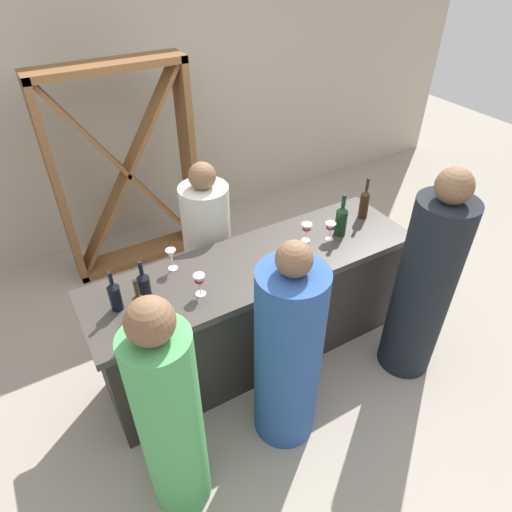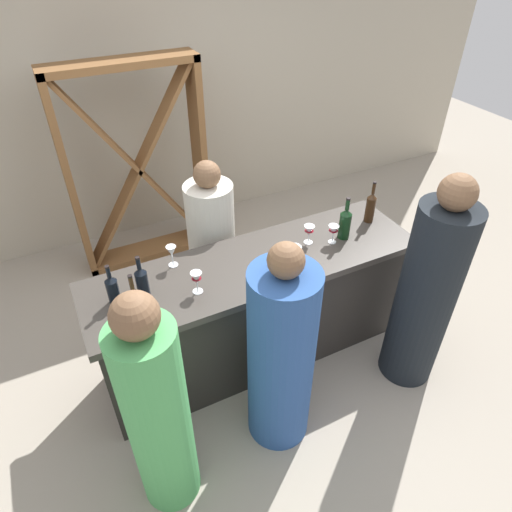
# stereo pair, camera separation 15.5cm
# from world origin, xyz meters

# --- Properties ---
(ground_plane) EXTENTS (12.00, 12.00, 0.00)m
(ground_plane) POSITION_xyz_m (0.00, 0.00, 0.00)
(ground_plane) COLOR #9E9384
(back_wall) EXTENTS (8.00, 0.10, 2.80)m
(back_wall) POSITION_xyz_m (0.00, 2.20, 1.40)
(back_wall) COLOR #B2A893
(back_wall) RESTS_ON ground
(bar_counter) EXTENTS (2.30, 0.66, 0.90)m
(bar_counter) POSITION_xyz_m (0.00, 0.00, 0.45)
(bar_counter) COLOR #2A2723
(bar_counter) RESTS_ON ground
(wine_rack) EXTENTS (1.24, 0.28, 1.85)m
(wine_rack) POSITION_xyz_m (-0.36, 1.65, 0.93)
(wine_rack) COLOR brown
(wine_rack) RESTS_ON ground
(wine_bottle_leftmost_near_black) EXTENTS (0.07, 0.07, 0.27)m
(wine_bottle_leftmost_near_black) POSITION_xyz_m (-0.92, 0.03, 1.00)
(wine_bottle_leftmost_near_black) COLOR black
(wine_bottle_leftmost_near_black) RESTS_ON bar_counter
(wine_bottle_second_left_amber_brown) EXTENTS (0.07, 0.07, 0.32)m
(wine_bottle_second_left_amber_brown) POSITION_xyz_m (-0.84, -0.17, 1.02)
(wine_bottle_second_left_amber_brown) COLOR #331E0F
(wine_bottle_second_left_amber_brown) RESTS_ON bar_counter
(wine_bottle_center_near_black) EXTENTS (0.07, 0.07, 0.29)m
(wine_bottle_center_near_black) POSITION_xyz_m (-0.75, 0.01, 1.01)
(wine_bottle_center_near_black) COLOR black
(wine_bottle_center_near_black) RESTS_ON bar_counter
(wine_bottle_second_right_dark_green) EXTENTS (0.08, 0.08, 0.32)m
(wine_bottle_second_right_dark_green) POSITION_xyz_m (0.69, -0.02, 1.02)
(wine_bottle_second_right_dark_green) COLOR black
(wine_bottle_second_right_dark_green) RESTS_ON bar_counter
(wine_bottle_rightmost_amber_brown) EXTENTS (0.07, 0.07, 0.33)m
(wine_bottle_rightmost_amber_brown) POSITION_xyz_m (0.98, 0.07, 1.03)
(wine_bottle_rightmost_amber_brown) COLOR #331E0F
(wine_bottle_rightmost_amber_brown) RESTS_ON bar_counter
(wine_glass_near_left) EXTENTS (0.07, 0.07, 0.15)m
(wine_glass_near_left) POSITION_xyz_m (-0.45, -0.10, 1.00)
(wine_glass_near_left) COLOR white
(wine_glass_near_left) RESTS_ON bar_counter
(wine_glass_near_center) EXTENTS (0.08, 0.08, 0.14)m
(wine_glass_near_center) POSITION_xyz_m (0.58, -0.04, 1.00)
(wine_glass_near_center) COLOR white
(wine_glass_near_center) RESTS_ON bar_counter
(wine_glass_near_right) EXTENTS (0.07, 0.07, 0.14)m
(wine_glass_near_right) POSITION_xyz_m (0.43, 0.04, 1.00)
(wine_glass_near_right) COLOR white
(wine_glass_near_right) RESTS_ON bar_counter
(wine_glass_far_left) EXTENTS (0.07, 0.07, 0.15)m
(wine_glass_far_left) POSITION_xyz_m (-0.50, 0.22, 1.01)
(wine_glass_far_left) COLOR white
(wine_glass_far_left) RESTS_ON bar_counter
(water_pitcher) EXTENTS (0.10, 0.10, 0.19)m
(water_pitcher) POSITION_xyz_m (0.17, -0.19, 1.00)
(water_pitcher) COLOR silver
(water_pitcher) RESTS_ON bar_counter
(person_left_guest) EXTENTS (0.42, 0.42, 1.54)m
(person_left_guest) POSITION_xyz_m (-0.91, -0.70, 0.72)
(person_left_guest) COLOR #4CA559
(person_left_guest) RESTS_ON ground
(person_center_guest) EXTENTS (0.46, 0.46, 1.50)m
(person_center_guest) POSITION_xyz_m (-0.15, -0.62, 0.68)
(person_center_guest) COLOR #284C8C
(person_center_guest) RESTS_ON ground
(person_right_guest) EXTENTS (0.46, 0.46, 1.62)m
(person_right_guest) POSITION_xyz_m (0.94, -0.64, 0.75)
(person_right_guest) COLOR black
(person_right_guest) RESTS_ON ground
(person_server_behind) EXTENTS (0.44, 0.44, 1.40)m
(person_server_behind) POSITION_xyz_m (-0.09, 0.59, 0.64)
(person_server_behind) COLOR beige
(person_server_behind) RESTS_ON ground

